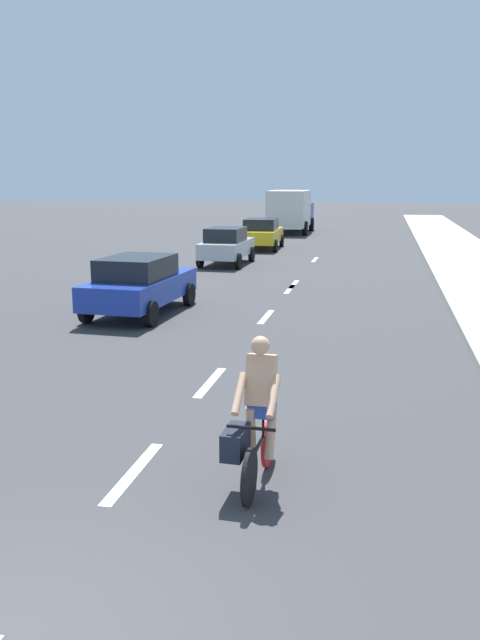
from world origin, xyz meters
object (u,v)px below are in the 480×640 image
Objects in this scene: delivery_truck at (290,210)px; cyclist at (255,419)px; parked_car_blue at (140,283)px; parked_car_silver at (226,245)px; parked_car_yellow at (262,233)px.

cyclist is at bearing -82.83° from delivery_truck.
parked_car_silver is (-0.10, 10.54, -0.00)m from parked_car_blue.
cyclist reaches higher than parked_car_yellow.
delivery_truck reaches higher than cyclist.
parked_car_yellow is 0.68× the size of delivery_truck.
parked_car_silver and parked_car_yellow have the same top height.
parked_car_silver is at bearing -91.31° from delivery_truck.
cyclist is 0.48× the size of parked_car_silver.
parked_car_blue is 1.00× the size of parked_car_yellow.
cyclist is 37.04m from delivery_truck.
parked_car_blue and parked_car_silver have the same top height.
delivery_truck is at bearing 89.66° from parked_car_silver.
parked_car_blue is 27.48m from delivery_truck.
parked_car_silver is 0.90× the size of parked_car_yellow.
parked_car_yellow is (0.23, 17.02, 0.00)m from parked_car_blue.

